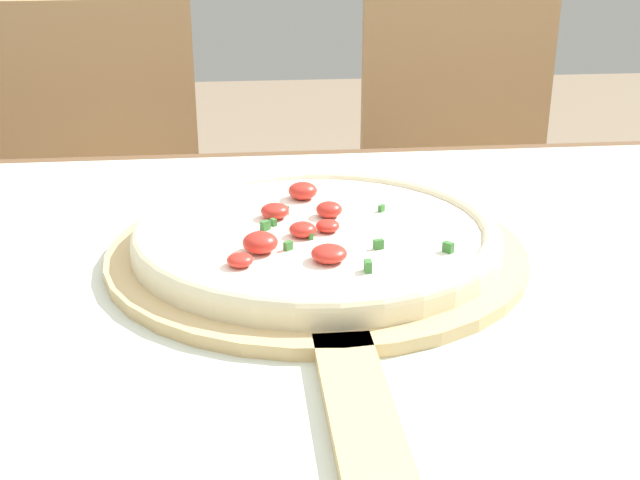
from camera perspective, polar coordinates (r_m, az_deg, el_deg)
The scene contains 6 objects.
dining_table at distance 0.77m, azimuth 2.78°, elevation -10.38°, with size 1.29×0.97×0.72m.
towel_cloth at distance 0.72m, azimuth 2.92°, elevation -3.57°, with size 1.21×0.89×0.00m.
pizza_peel at distance 0.76m, azimuth -0.06°, elevation -1.46°, with size 0.41×0.63×0.01m.
pizza at distance 0.78m, azimuth -0.26°, elevation 0.47°, with size 0.36×0.36×0.04m.
chair_left at distance 1.59m, azimuth -15.25°, elevation 2.17°, with size 0.42×0.42×0.90m.
chair_right at distance 1.63m, azimuth 9.83°, elevation 3.09°, with size 0.43×0.43×0.90m.
Camera 1 is at (-0.11, -0.65, 1.03)m, focal length 45.00 mm.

